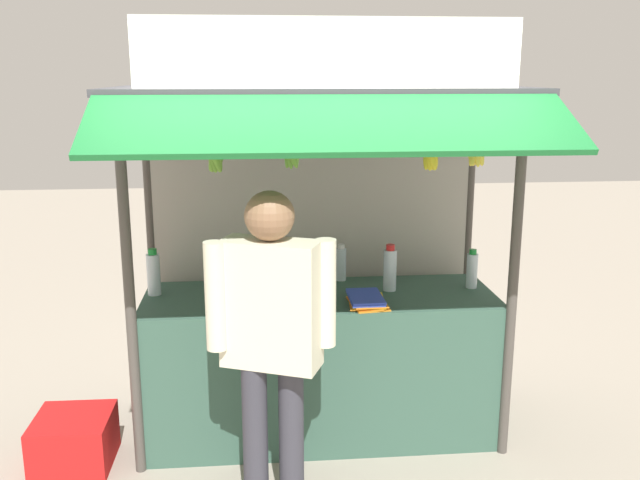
{
  "coord_description": "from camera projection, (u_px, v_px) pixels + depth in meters",
  "views": [
    {
      "loc": [
        -0.39,
        -4.08,
        2.26
      ],
      "look_at": [
        0.0,
        0.0,
        1.27
      ],
      "focal_mm": 39.06,
      "sensor_mm": 36.0,
      "label": 1
    }
  ],
  "objects": [
    {
      "name": "stall_structure",
      "position": [
        318.0,
        191.0,
        4.27
      ],
      "size": [
        2.37,
        1.62,
        2.53
      ],
      "color": "#4C4742",
      "rests_on": "ground"
    },
    {
      "name": "banana_bunch_leftmost",
      "position": [
        292.0,
        154.0,
        3.61
      ],
      "size": [
        0.1,
        0.09,
        0.28
      ],
      "color": "#332D23"
    },
    {
      "name": "plastic_crate",
      "position": [
        74.0,
        441.0,
        4.09
      ],
      "size": [
        0.44,
        0.44,
        0.31
      ],
      "primitive_type": "cube",
      "rotation": [
        0.0,
        0.0,
        -0.02
      ],
      "color": "red",
      "rests_on": "ground"
    },
    {
      "name": "magazine_stack_far_left",
      "position": [
        366.0,
        300.0,
        4.12
      ],
      "size": [
        0.24,
        0.33,
        0.06
      ],
      "color": "orange",
      "rests_on": "stall_counter"
    },
    {
      "name": "banana_bunch_rightmost",
      "position": [
        476.0,
        151.0,
        3.7
      ],
      "size": [
        0.11,
        0.1,
        0.28
      ],
      "color": "#332D23"
    },
    {
      "name": "vendor_person",
      "position": [
        271.0,
        325.0,
        3.47
      ],
      "size": [
        0.65,
        0.38,
        1.71
      ],
      "rotation": [
        0.0,
        0.0,
        -0.39
      ],
      "color": "#383842",
      "rests_on": "ground"
    },
    {
      "name": "ground_plane",
      "position": [
        320.0,
        430.0,
        4.52
      ],
      "size": [
        20.0,
        20.0,
        0.0
      ],
      "primitive_type": "plane",
      "color": "#9E9384"
    },
    {
      "name": "water_bottle_right",
      "position": [
        472.0,
        270.0,
        4.42
      ],
      "size": [
        0.07,
        0.07,
        0.25
      ],
      "color": "silver",
      "rests_on": "stall_counter"
    },
    {
      "name": "magazine_stack_front_right",
      "position": [
        277.0,
        291.0,
        4.27
      ],
      "size": [
        0.26,
        0.32,
        0.07
      ],
      "color": "black",
      "rests_on": "stall_counter"
    },
    {
      "name": "water_bottle_far_right",
      "position": [
        341.0,
        263.0,
        4.58
      ],
      "size": [
        0.07,
        0.07,
        0.24
      ],
      "color": "silver",
      "rests_on": "stall_counter"
    },
    {
      "name": "banana_bunch_inner_right",
      "position": [
        216.0,
        159.0,
        3.58
      ],
      "size": [
        0.11,
        0.09,
        0.29
      ],
      "color": "#332D23"
    },
    {
      "name": "water_bottle_mid_right",
      "position": [
        390.0,
        269.0,
        4.36
      ],
      "size": [
        0.08,
        0.08,
        0.3
      ],
      "color": "silver",
      "rests_on": "stall_counter"
    },
    {
      "name": "stall_counter",
      "position": [
        320.0,
        364.0,
        4.41
      ],
      "size": [
        2.17,
        0.74,
        0.92
      ],
      "primitive_type": "cube",
      "color": "#385B4C",
      "rests_on": "ground"
    },
    {
      "name": "banana_bunch_inner_left",
      "position": [
        431.0,
        157.0,
        3.69
      ],
      "size": [
        0.09,
        0.09,
        0.3
      ],
      "color": "#332D23"
    },
    {
      "name": "water_bottle_rear_center",
      "position": [
        154.0,
        273.0,
        4.28
      ],
      "size": [
        0.08,
        0.08,
        0.29
      ],
      "color": "silver",
      "rests_on": "stall_counter"
    }
  ]
}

